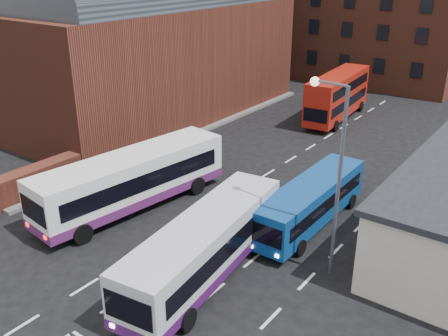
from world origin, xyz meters
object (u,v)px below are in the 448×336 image
Objects in this scene: street_lamp at (334,164)px; bus_red_double at (337,96)px; bus_white_outbound at (132,177)px; bus_white_inbound at (205,243)px; bus_blue at (310,201)px.

bus_red_double is at bearing 113.38° from street_lamp.
bus_white_inbound is (7.80, -2.95, -0.19)m from bus_white_outbound.
bus_white_inbound is 26.98m from bus_red_double.
bus_white_outbound is at bearing -27.94° from bus_white_inbound.
bus_red_double reaches higher than bus_blue.
bus_white_outbound is 1.36× the size of street_lamp.
bus_blue is at bearing -110.22° from bus_white_inbound.
bus_white_outbound is 1.32× the size of bus_blue.
bus_white_outbound is 10.40m from bus_blue.
bus_white_inbound is 1.07× the size of bus_red_double.
bus_blue is (9.47, 4.28, -0.44)m from bus_white_outbound.
bus_white_inbound reaches higher than bus_blue.
bus_blue is 0.90× the size of bus_red_double.
bus_white_inbound is 1.22× the size of street_lamp.
street_lamp is (12.14, 0.70, 3.59)m from bus_white_outbound.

